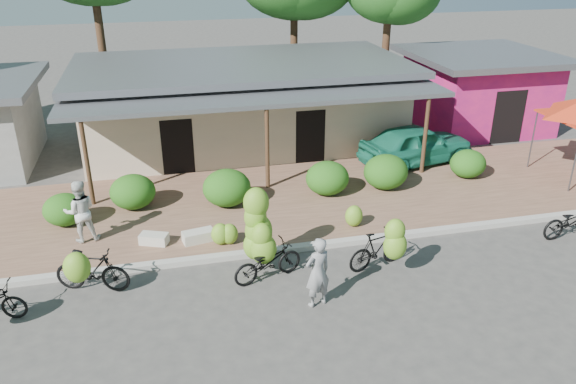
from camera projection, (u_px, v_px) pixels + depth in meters
name	position (u px, v px, depth m)	size (l,w,h in m)	color
ground	(319.00, 291.00, 13.48)	(100.00, 100.00, 0.00)	#3F3D3B
sidewalk	(275.00, 202.00, 17.88)	(60.00, 6.00, 0.12)	#8C644B
curb	(298.00, 248.00, 15.22)	(60.00, 0.25, 0.15)	#A8A399
shop_main	(243.00, 103.00, 22.44)	(13.00, 8.50, 3.35)	#BEA890
shop_pink	(478.00, 89.00, 24.75)	(6.00, 6.00, 3.25)	#DC2168
hedge_0	(65.00, 210.00, 16.18)	(1.21, 1.09, 0.95)	#195613
hedge_1	(133.00, 192.00, 17.16)	(1.38, 1.24, 1.08)	#195613
hedge_2	(227.00, 188.00, 17.32)	(1.49, 1.34, 1.16)	#195613
hedge_3	(327.00, 178.00, 18.11)	(1.41, 1.27, 1.10)	#195613
hedge_4	(386.00, 172.00, 18.52)	(1.48, 1.33, 1.15)	#195613
hedge_5	(468.00, 164.00, 19.44)	(1.25, 1.13, 0.98)	#195613
bike_left	(89.00, 270.00, 13.15)	(1.89, 1.40, 1.41)	black
bike_center	(262.00, 244.00, 13.82)	(1.94, 1.40, 2.27)	black
bike_right	(383.00, 247.00, 14.05)	(1.79, 1.34, 1.64)	black
bike_far_right	(573.00, 221.00, 15.73)	(1.93, 0.76, 1.00)	black
loose_banana_a	(220.00, 234.00, 15.18)	(0.50, 0.42, 0.62)	#73A92A
loose_banana_b	(229.00, 234.00, 15.21)	(0.48, 0.41, 0.60)	#73A92A
loose_banana_c	(354.00, 216.00, 16.15)	(0.52, 0.44, 0.65)	#73A92A
sack_near	(198.00, 236.00, 15.41)	(0.85, 0.40, 0.30)	beige
sack_far	(154.00, 239.00, 15.29)	(0.75, 0.38, 0.28)	beige
vendor	(318.00, 272.00, 12.63)	(0.63, 0.42, 1.74)	gray
bystander	(80.00, 211.00, 15.16)	(0.86, 0.67, 1.76)	silver
teal_van	(416.00, 144.00, 20.55)	(1.74, 4.32, 1.47)	#186E53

